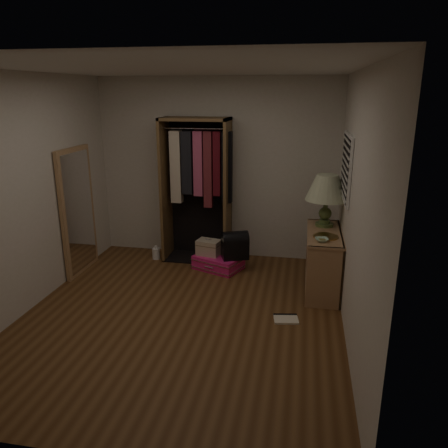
{
  "coord_description": "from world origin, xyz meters",
  "views": [
    {
      "loc": [
        1.26,
        -4.18,
        2.39
      ],
      "look_at": [
        0.3,
        0.95,
        0.8
      ],
      "focal_mm": 35.0,
      "sensor_mm": 36.0,
      "label": 1
    }
  ],
  "objects_px": {
    "black_bag": "(235,244)",
    "pink_suitcase": "(218,262)",
    "white_jug": "(156,253)",
    "floor_mirror": "(78,211)",
    "table_lamp": "(327,189)",
    "open_wardrobe": "(198,178)",
    "console_bookshelf": "(323,258)",
    "train_case": "(209,247)"
  },
  "relations": [
    {
      "from": "console_bookshelf",
      "to": "black_bag",
      "type": "xyz_separation_m",
      "value": [
        -1.16,
        0.32,
        -0.0
      ]
    },
    {
      "from": "floor_mirror",
      "to": "open_wardrobe",
      "type": "bearing_deg",
      "value": 27.57
    },
    {
      "from": "console_bookshelf",
      "to": "floor_mirror",
      "type": "xyz_separation_m",
      "value": [
        -3.24,
        -0.03,
        0.46
      ]
    },
    {
      "from": "white_jug",
      "to": "open_wardrobe",
      "type": "bearing_deg",
      "value": 15.36
    },
    {
      "from": "open_wardrobe",
      "to": "train_case",
      "type": "relative_size",
      "value": 5.76
    },
    {
      "from": "white_jug",
      "to": "console_bookshelf",
      "type": "bearing_deg",
      "value": -13.36
    },
    {
      "from": "train_case",
      "to": "table_lamp",
      "type": "distance_m",
      "value": 1.81
    },
    {
      "from": "table_lamp",
      "to": "open_wardrobe",
      "type": "bearing_deg",
      "value": 164.15
    },
    {
      "from": "black_bag",
      "to": "table_lamp",
      "type": "xyz_separation_m",
      "value": [
        1.16,
        -0.09,
        0.84
      ]
    },
    {
      "from": "train_case",
      "to": "floor_mirror",
      "type": "bearing_deg",
      "value": -153.91
    },
    {
      "from": "open_wardrobe",
      "to": "floor_mirror",
      "type": "distance_m",
      "value": 1.7
    },
    {
      "from": "console_bookshelf",
      "to": "train_case",
      "type": "height_order",
      "value": "console_bookshelf"
    },
    {
      "from": "white_jug",
      "to": "train_case",
      "type": "bearing_deg",
      "value": -12.24
    },
    {
      "from": "train_case",
      "to": "table_lamp",
      "type": "height_order",
      "value": "table_lamp"
    },
    {
      "from": "black_bag",
      "to": "pink_suitcase",
      "type": "bearing_deg",
      "value": 147.78
    },
    {
      "from": "pink_suitcase",
      "to": "black_bag",
      "type": "xyz_separation_m",
      "value": [
        0.24,
        -0.05,
        0.29
      ]
    },
    {
      "from": "console_bookshelf",
      "to": "train_case",
      "type": "distance_m",
      "value": 1.59
    },
    {
      "from": "table_lamp",
      "to": "white_jug",
      "type": "xyz_separation_m",
      "value": [
        -2.39,
        0.33,
        -1.15
      ]
    },
    {
      "from": "open_wardrobe",
      "to": "table_lamp",
      "type": "distance_m",
      "value": 1.84
    },
    {
      "from": "open_wardrobe",
      "to": "pink_suitcase",
      "type": "xyz_separation_m",
      "value": [
        0.36,
        -0.37,
        -1.11
      ]
    },
    {
      "from": "black_bag",
      "to": "white_jug",
      "type": "relative_size",
      "value": 2.04
    },
    {
      "from": "black_bag",
      "to": "table_lamp",
      "type": "bearing_deg",
      "value": -26.0
    },
    {
      "from": "console_bookshelf",
      "to": "open_wardrobe",
      "type": "relative_size",
      "value": 0.55
    },
    {
      "from": "floor_mirror",
      "to": "pink_suitcase",
      "type": "bearing_deg",
      "value": 12.39
    },
    {
      "from": "console_bookshelf",
      "to": "table_lamp",
      "type": "xyz_separation_m",
      "value": [
        0.0,
        0.23,
        0.84
      ]
    },
    {
      "from": "floor_mirror",
      "to": "train_case",
      "type": "distance_m",
      "value": 1.83
    },
    {
      "from": "white_jug",
      "to": "pink_suitcase",
      "type": "bearing_deg",
      "value": -11.3
    },
    {
      "from": "open_wardrobe",
      "to": "black_bag",
      "type": "distance_m",
      "value": 1.1
    },
    {
      "from": "floor_mirror",
      "to": "pink_suitcase",
      "type": "xyz_separation_m",
      "value": [
        1.84,
        0.4,
        -0.75
      ]
    },
    {
      "from": "train_case",
      "to": "open_wardrobe",
      "type": "bearing_deg",
      "value": 134.42
    },
    {
      "from": "open_wardrobe",
      "to": "train_case",
      "type": "xyz_separation_m",
      "value": [
        0.22,
        -0.35,
        -0.9
      ]
    },
    {
      "from": "open_wardrobe",
      "to": "pink_suitcase",
      "type": "bearing_deg",
      "value": -45.21
    },
    {
      "from": "console_bookshelf",
      "to": "floor_mirror",
      "type": "relative_size",
      "value": 0.66
    },
    {
      "from": "pink_suitcase",
      "to": "open_wardrobe",
      "type": "bearing_deg",
      "value": 157.19
    },
    {
      "from": "floor_mirror",
      "to": "black_bag",
      "type": "distance_m",
      "value": 2.16
    },
    {
      "from": "pink_suitcase",
      "to": "train_case",
      "type": "relative_size",
      "value": 2.13
    },
    {
      "from": "floor_mirror",
      "to": "table_lamp",
      "type": "relative_size",
      "value": 2.59
    },
    {
      "from": "table_lamp",
      "to": "white_jug",
      "type": "height_order",
      "value": "table_lamp"
    },
    {
      "from": "table_lamp",
      "to": "floor_mirror",
      "type": "bearing_deg",
      "value": -175.27
    },
    {
      "from": "open_wardrobe",
      "to": "table_lamp",
      "type": "bearing_deg",
      "value": -15.85
    },
    {
      "from": "console_bookshelf",
      "to": "black_bag",
      "type": "bearing_deg",
      "value": 164.38
    },
    {
      "from": "floor_mirror",
      "to": "table_lamp",
      "type": "bearing_deg",
      "value": 4.73
    }
  ]
}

